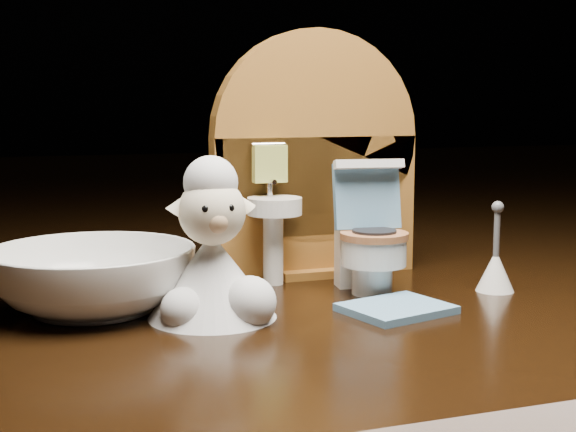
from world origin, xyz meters
The scene contains 6 objects.
backdrop_panel centered at (0.00, 0.06, 0.07)m, with size 0.13×0.05×0.15m.
toy_toilet centered at (0.01, 0.01, 0.03)m, with size 0.04×0.05×0.08m.
bath_mat centered at (0.01, -0.04, 0.00)m, with size 0.05×0.04×0.00m, color #5B8AAE.
toilet_brush centered at (0.08, -0.01, 0.01)m, with size 0.02×0.02×0.05m.
plush_lamb centered at (-0.08, -0.02, 0.03)m, with size 0.06×0.06×0.08m.
ceramic_bowl centered at (-0.14, 0.02, 0.02)m, with size 0.11×0.11×0.03m, color white.
Camera 1 is at (-0.18, -0.39, 0.11)m, focal length 50.00 mm.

